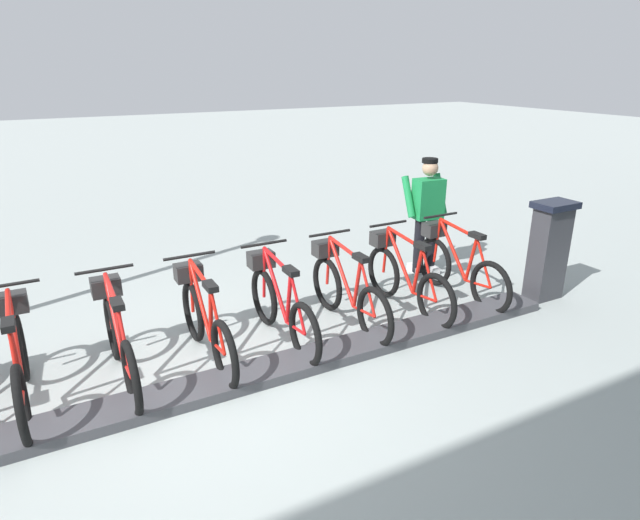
# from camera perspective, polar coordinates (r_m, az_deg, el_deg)

# --- Properties ---
(ground_plane) EXTENTS (60.00, 60.00, 0.00)m
(ground_plane) POSITION_cam_1_polar(r_m,az_deg,el_deg) (5.27, -12.03, -13.58)
(ground_plane) COLOR #A5AFAB
(dock_rail_base) EXTENTS (0.44, 8.32, 0.10)m
(dock_rail_base) POSITION_cam_1_polar(r_m,az_deg,el_deg) (5.24, -12.07, -13.12)
(dock_rail_base) COLOR #47474C
(dock_rail_base) RESTS_ON ground
(payment_kiosk) EXTENTS (0.36, 0.52, 1.28)m
(payment_kiosk) POSITION_cam_1_polar(r_m,az_deg,el_deg) (7.43, 22.99, 1.08)
(payment_kiosk) COLOR #38383D
(payment_kiosk) RESTS_ON ground
(bike_docked_0) EXTENTS (1.72, 0.54, 1.02)m
(bike_docked_0) POSITION_cam_1_polar(r_m,az_deg,el_deg) (7.18, 14.29, -0.54)
(bike_docked_0) COLOR black
(bike_docked_0) RESTS_ON ground
(bike_docked_1) EXTENTS (1.72, 0.54, 1.02)m
(bike_docked_1) POSITION_cam_1_polar(r_m,az_deg,el_deg) (6.67, 8.94, -1.75)
(bike_docked_1) COLOR black
(bike_docked_1) RESTS_ON ground
(bike_docked_2) EXTENTS (1.72, 0.54, 1.02)m
(bike_docked_2) POSITION_cam_1_polar(r_m,az_deg,el_deg) (6.23, 2.77, -3.12)
(bike_docked_2) COLOR black
(bike_docked_2) RESTS_ON ground
(bike_docked_3) EXTENTS (1.72, 0.54, 1.02)m
(bike_docked_3) POSITION_cam_1_polar(r_m,az_deg,el_deg) (5.88, -4.26, -4.63)
(bike_docked_3) COLOR black
(bike_docked_3) RESTS_ON ground
(bike_docked_4) EXTENTS (1.72, 0.54, 1.02)m
(bike_docked_4) POSITION_cam_1_polar(r_m,az_deg,el_deg) (5.63, -12.08, -6.22)
(bike_docked_4) COLOR black
(bike_docked_4) RESTS_ON ground
(bike_docked_5) EXTENTS (1.72, 0.54, 1.02)m
(bike_docked_5) POSITION_cam_1_polar(r_m,az_deg,el_deg) (5.50, -20.50, -7.79)
(bike_docked_5) COLOR black
(bike_docked_5) RESTS_ON ground
(bike_docked_6) EXTENTS (1.72, 0.54, 1.02)m
(bike_docked_6) POSITION_cam_1_polar(r_m,az_deg,el_deg) (5.49, -29.20, -9.24)
(bike_docked_6) COLOR black
(bike_docked_6) RESTS_ON ground
(worker_near_rack) EXTENTS (0.51, 0.65, 1.66)m
(worker_near_rack) POSITION_cam_1_polar(r_m,az_deg,el_deg) (7.80, 11.22, 5.01)
(worker_near_rack) COLOR white
(worker_near_rack) RESTS_ON ground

